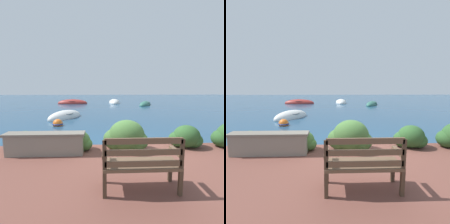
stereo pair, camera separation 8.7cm
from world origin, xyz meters
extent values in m
plane|color=navy|center=(0.00, 0.00, 0.00)|extent=(80.00, 80.00, 0.00)
cube|color=#433123|center=(-0.82, -2.07, 0.42)|extent=(0.06, 0.06, 0.40)
cube|color=#433123|center=(0.34, -2.07, 0.42)|extent=(0.06, 0.06, 0.40)
cube|color=#433123|center=(-0.82, -2.49, 0.42)|extent=(0.06, 0.06, 0.40)
cube|color=#433123|center=(0.34, -2.49, 0.42)|extent=(0.06, 0.06, 0.40)
cube|color=brown|center=(-0.24, -2.28, 0.65)|extent=(1.22, 0.48, 0.05)
cube|color=brown|center=(-0.24, -2.49, 0.75)|extent=(1.16, 0.04, 0.09)
cube|color=brown|center=(-0.24, -2.49, 0.93)|extent=(1.16, 0.04, 0.09)
cube|color=brown|center=(-0.24, -2.49, 1.10)|extent=(1.16, 0.04, 0.09)
cube|color=#433123|center=(-0.82, -2.49, 0.90)|extent=(0.06, 0.04, 0.45)
cube|color=#433123|center=(0.34, -2.49, 0.90)|extent=(0.06, 0.04, 0.45)
cube|color=brown|center=(-0.82, -2.28, 0.85)|extent=(0.07, 0.43, 0.05)
cube|color=brown|center=(0.34, -2.28, 0.85)|extent=(0.07, 0.43, 0.05)
cube|color=gray|center=(-2.28, -0.68, 0.47)|extent=(1.85, 0.35, 0.49)
cube|color=#6C655B|center=(-2.28, -0.68, 0.74)|extent=(1.94, 0.39, 0.06)
ellipsoid|color=#426B33|center=(-2.97, -0.25, 0.47)|extent=(0.58, 0.52, 0.49)
ellipsoid|color=#426B33|center=(-3.12, -0.20, 0.39)|extent=(0.43, 0.39, 0.35)
ellipsoid|color=#426B33|center=(-2.82, -0.27, 0.38)|extent=(0.40, 0.36, 0.32)
ellipsoid|color=#426B33|center=(-1.50, -0.41, 0.48)|extent=(0.61, 0.55, 0.52)
ellipsoid|color=#426B33|center=(-1.67, -0.36, 0.40)|extent=(0.46, 0.41, 0.37)
ellipsoid|color=#426B33|center=(-1.35, -0.44, 0.39)|extent=(0.43, 0.39, 0.34)
ellipsoid|color=#426B33|center=(-0.23, -0.47, 0.62)|extent=(0.95, 0.86, 0.81)
ellipsoid|color=#426B33|center=(-0.49, -0.40, 0.51)|extent=(0.71, 0.64, 0.57)
ellipsoid|color=#426B33|center=(0.01, -0.52, 0.48)|extent=(0.67, 0.60, 0.52)
ellipsoid|color=#2D5628|center=(1.47, -0.32, 0.53)|extent=(0.73, 0.66, 0.62)
ellipsoid|color=#2D5628|center=(1.27, -0.26, 0.44)|extent=(0.55, 0.49, 0.44)
ellipsoid|color=#2D5628|center=(1.65, -0.35, 0.42)|extent=(0.51, 0.46, 0.40)
ellipsoid|color=#2D5628|center=(2.50, -0.34, 0.47)|extent=(0.61, 0.55, 0.49)
ellipsoid|color=silver|center=(-3.20, 5.77, 0.06)|extent=(2.22, 2.72, 0.85)
torus|color=gray|center=(-3.20, 5.77, 0.30)|extent=(1.40, 1.40, 0.07)
cube|color=#846647|center=(-3.40, 5.45, 0.27)|extent=(0.74, 0.53, 0.04)
cube|color=#846647|center=(-3.03, 6.05, 0.27)|extent=(0.74, 0.53, 0.04)
ellipsoid|color=#336B5B|center=(3.60, 13.40, 0.06)|extent=(2.20, 3.10, 0.75)
torus|color=#304F46|center=(3.60, 13.40, 0.26)|extent=(1.29, 1.29, 0.07)
cube|color=#846647|center=(3.80, 13.80, 0.23)|extent=(0.72, 0.45, 0.04)
cube|color=#846647|center=(3.43, 13.06, 0.23)|extent=(0.72, 0.45, 0.04)
ellipsoid|color=#9E2D28|center=(-4.41, 15.36, 0.07)|extent=(3.36, 1.25, 0.90)
torus|color=brown|center=(-4.41, 15.36, 0.31)|extent=(1.25, 1.25, 0.07)
cube|color=#846647|center=(-3.91, 15.36, 0.28)|extent=(0.12, 1.00, 0.04)
cube|color=#846647|center=(-4.83, 15.36, 0.28)|extent=(0.12, 1.00, 0.04)
ellipsoid|color=silver|center=(0.44, 15.94, 0.06)|extent=(1.34, 2.93, 0.85)
torus|color=gray|center=(0.44, 15.94, 0.30)|extent=(1.28, 1.28, 0.07)
cube|color=#846647|center=(0.46, 16.37, 0.27)|extent=(0.98, 0.16, 0.04)
cube|color=#846647|center=(0.42, 15.58, 0.27)|extent=(0.98, 0.16, 0.04)
sphere|color=orange|center=(-3.10, 3.64, 0.09)|extent=(0.49, 0.49, 0.49)
torus|color=navy|center=(-3.10, 3.64, 0.09)|extent=(0.54, 0.54, 0.06)
camera|label=1|loc=(-0.83, -4.92, 1.88)|focal=28.00mm
camera|label=2|loc=(-0.74, -4.93, 1.88)|focal=28.00mm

